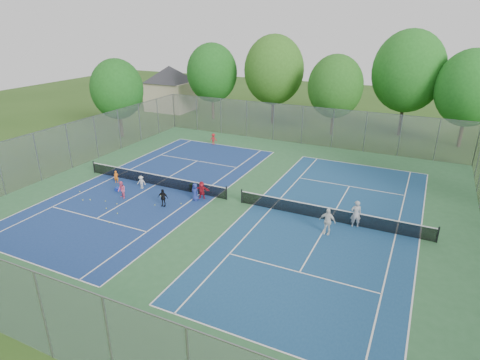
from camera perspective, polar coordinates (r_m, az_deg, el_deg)
name	(u,v)px	position (r m, az deg, el deg)	size (l,w,h in m)	color
ground	(234,201)	(29.13, -0.85, -3.04)	(120.00, 120.00, 0.00)	#2B4D18
court_pad	(234,201)	(29.13, -0.85, -3.03)	(32.00, 32.00, 0.01)	#2F6338
court_left	(155,185)	(32.59, -11.95, -0.69)	(10.97, 23.77, 0.01)	navy
court_right	(330,221)	(27.06, 12.62, -5.65)	(10.97, 23.77, 0.01)	navy
net_left	(155,180)	(32.43, -12.01, 0.02)	(12.87, 0.10, 0.91)	black
net_right	(330,215)	(26.86, 12.69, -4.82)	(12.87, 0.10, 0.91)	black
fence_north	(302,125)	(42.60, 8.83, 7.72)	(32.00, 0.10, 4.00)	gray
fence_south	(44,316)	(17.43, -26.14, -17.03)	(32.00, 0.10, 4.00)	gray
fence_west	(69,147)	(37.90, -23.16, 4.39)	(32.00, 0.10, 4.00)	gray
house	(170,80)	(58.94, -9.97, 13.79)	(11.03, 11.03, 7.30)	#B7A88C
tree_nw	(212,73)	(52.79, -4.00, 14.97)	(6.40, 6.40, 9.58)	#443326
tree_nl	(274,70)	(50.22, 4.85, 15.33)	(7.20, 7.20, 10.69)	#443326
tree_nc	(335,87)	(46.19, 13.41, 12.81)	(6.00, 6.00, 8.85)	#443326
tree_nr	(408,71)	(47.98, 22.82, 14.05)	(7.60, 7.60, 11.42)	#443326
tree_ne	(470,88)	(46.16, 29.94, 11.25)	(6.60, 6.60, 9.77)	#443326
tree_side_w	(117,89)	(46.13, -17.09, 12.24)	(5.60, 5.60, 8.47)	#443326
ball_crate	(118,189)	(32.20, -16.99, -1.26)	(0.32, 0.32, 0.27)	#1A37C4
ball_hopper	(192,188)	(30.89, -6.85, -1.09)	(0.30, 0.30, 0.59)	#258A32
student_a	(116,177)	(33.63, -17.20, 0.41)	(0.38, 0.25, 1.03)	orange
student_b	(122,190)	(30.57, -16.49, -1.38)	(0.65, 0.50, 1.33)	#F45F89
student_c	(141,182)	(32.00, -13.86, -0.31)	(0.68, 0.39, 1.05)	silver
student_d	(163,198)	(28.62, -10.91, -2.50)	(0.77, 0.32, 1.31)	black
student_e	(195,192)	(29.22, -6.41, -1.69)	(0.64, 0.42, 1.31)	navy
student_f	(202,190)	(29.42, -5.47, -1.45)	(1.25, 0.40, 1.35)	#AD1826
child_far_baseline	(213,139)	(42.22, -3.80, 5.83)	(0.77, 0.44, 1.19)	red
instructor	(356,214)	(26.32, 16.15, -4.65)	(0.67, 0.44, 1.82)	#99999B
teen_court_b	(327,221)	(25.09, 12.31, -5.75)	(1.01, 0.42, 1.73)	silver
tennis_ball_0	(80,192)	(32.95, -21.82, -1.57)	(0.07, 0.07, 0.07)	yellow
tennis_ball_1	(109,223)	(27.47, -18.10, -5.78)	(0.07, 0.07, 0.07)	yellow
tennis_ball_2	(106,201)	(30.62, -18.58, -2.89)	(0.07, 0.07, 0.07)	#CDF238
tennis_ball_3	(117,214)	(28.50, -17.03, -4.60)	(0.07, 0.07, 0.07)	#BED631
tennis_ball_4	(106,208)	(29.49, -18.48, -3.86)	(0.07, 0.07, 0.07)	gold
tennis_ball_5	(90,200)	(31.23, -20.54, -2.67)	(0.07, 0.07, 0.07)	#EDF338
tennis_ball_6	(181,204)	(28.95, -8.38, -3.38)	(0.07, 0.07, 0.07)	gold
tennis_ball_7	(117,204)	(29.94, -17.10, -3.29)	(0.07, 0.07, 0.07)	yellow
tennis_ball_8	(161,196)	(30.47, -11.19, -2.24)	(0.07, 0.07, 0.07)	yellow
tennis_ball_9	(155,205)	(29.09, -12.02, -3.52)	(0.07, 0.07, 0.07)	#B9CE30
tennis_ball_10	(187,204)	(28.94, -7.50, -3.34)	(0.07, 0.07, 0.07)	#C8DE33
tennis_ball_11	(83,200)	(31.39, -21.46, -2.68)	(0.07, 0.07, 0.07)	yellow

